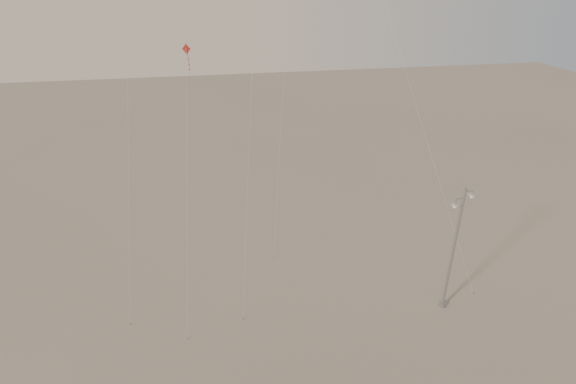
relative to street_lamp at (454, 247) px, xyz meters
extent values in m
plane|color=gray|center=(-11.00, 0.56, -4.99)|extent=(160.00, 160.00, 0.00)
cylinder|color=#979A9F|center=(0.00, 0.01, -4.84)|extent=(0.44, 0.44, 0.30)
cylinder|color=#979A9F|center=(0.00, 0.01, -0.38)|extent=(0.22, 0.18, 9.23)
cylinder|color=#979A9F|center=(0.04, 0.01, 4.28)|extent=(0.14, 0.14, 0.18)
cylinder|color=#979A9F|center=(0.29, 0.00, 4.13)|extent=(0.50, 0.09, 0.07)
cylinder|color=#979A9F|center=(0.54, 0.00, 3.98)|extent=(0.06, 0.06, 0.30)
ellipsoid|color=#B5B5B0|center=(0.54, 0.00, 3.83)|extent=(0.52, 0.52, 0.18)
cylinder|color=#979A9F|center=(-0.25, -0.04, 3.68)|extent=(0.60, 0.17, 0.07)
cylinder|color=#979A9F|center=(-0.55, -0.09, 3.48)|extent=(0.06, 0.06, 0.40)
ellipsoid|color=#B5B5B0|center=(-0.55, -0.09, 3.28)|extent=(0.52, 0.52, 0.18)
cylinder|color=beige|center=(-20.21, 9.64, 11.00)|extent=(2.74, 14.90, 31.89)
cylinder|color=#979A9F|center=(-21.57, 2.20, -4.94)|extent=(0.06, 0.06, 0.10)
cylinder|color=beige|center=(-12.68, 4.39, 8.62)|extent=(2.76, 6.20, 27.13)
cylinder|color=#979A9F|center=(-14.05, 1.29, -4.94)|extent=(0.06, 0.06, 0.10)
cylinder|color=#979A9F|center=(-10.84, 8.12, -4.94)|extent=(0.06, 0.06, 0.10)
cube|color=maroon|center=(-16.23, 6.84, 12.06)|extent=(0.52, 0.49, 0.68)
cylinder|color=maroon|center=(-16.16, 6.97, 11.23)|extent=(0.10, 0.16, 1.06)
cylinder|color=beige|center=(-16.99, 3.50, 3.56)|extent=(1.53, 6.69, 17.00)
cylinder|color=#979A9F|center=(-17.75, 0.16, -4.94)|extent=(0.06, 0.06, 0.10)
cylinder|color=beige|center=(0.68, 8.43, 6.27)|extent=(4.45, 15.14, 22.43)
cylinder|color=#979A9F|center=(2.90, 0.87, -4.94)|extent=(0.06, 0.06, 0.10)
camera|label=1|loc=(-15.34, -22.39, 16.53)|focal=28.00mm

